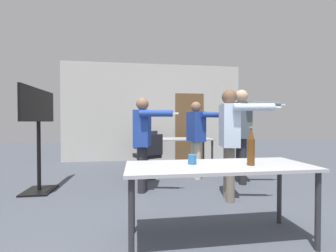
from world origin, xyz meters
TOP-DOWN VIEW (x-y plane):
  - back_wall at (0.03, 5.37)m, footprint 5.40×0.12m
  - conference_table_near at (0.26, 0.59)m, footprint 1.79×0.68m
  - conference_table_far at (0.38, 4.03)m, footprint 1.89×0.83m
  - tv_screen at (-2.15, 2.50)m, footprint 0.44×1.24m
  - person_left_plaid at (1.46, 2.54)m, footprint 0.79×0.75m
  - person_near_casual at (-0.42, 2.30)m, footprint 0.71×0.73m
  - person_center_tall at (0.85, 1.68)m, footprint 0.73×0.70m
  - person_far_watching at (0.70, 3.03)m, footprint 0.81×0.65m
  - office_chair_side_rolled at (-0.24, 4.84)m, footprint 0.68×0.67m
  - office_chair_far_right at (-0.29, 3.17)m, footprint 0.62×0.66m
  - beer_bottle at (0.56, 0.52)m, footprint 0.07×0.07m
  - drink_cup at (0.01, 0.65)m, footprint 0.08×0.08m

SIDE VIEW (x-z plane):
  - office_chair_side_rolled at x=-0.24m, z-range -0.03..0.88m
  - office_chair_far_right at x=-0.29m, z-range -0.03..0.89m
  - conference_table_near at x=0.26m, z-range 0.30..1.05m
  - conference_table_far at x=0.38m, z-range 0.31..1.06m
  - drink_cup at x=0.01m, z-range 0.75..0.85m
  - beer_bottle at x=0.56m, z-range 0.74..1.11m
  - person_near_casual at x=-0.42m, z-range 0.15..1.73m
  - person_far_watching at x=0.70m, z-range 0.15..1.74m
  - person_center_tall at x=0.85m, z-range 0.17..1.83m
  - person_left_plaid at x=1.46m, z-range 0.18..1.96m
  - tv_screen at x=-2.15m, z-range 0.25..1.97m
  - back_wall at x=0.03m, z-range -0.01..2.92m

